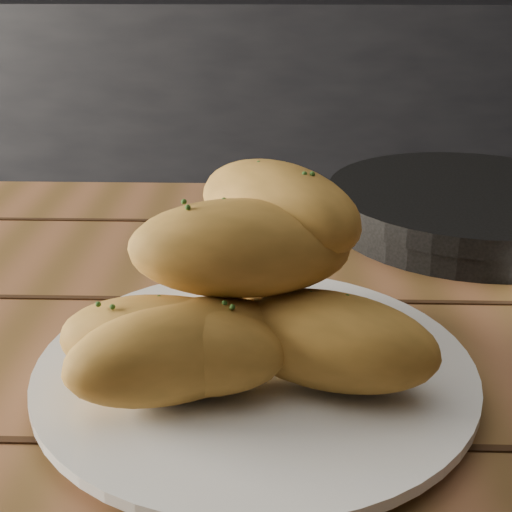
{
  "coord_description": "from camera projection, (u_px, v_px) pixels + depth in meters",
  "views": [
    {
      "loc": [
        0.24,
        -0.74,
        1.03
      ],
      "look_at": [
        0.22,
        -0.3,
        0.84
      ],
      "focal_mm": 50.0,
      "sensor_mm": 36.0,
      "label": 1
    }
  ],
  "objects": [
    {
      "name": "counter",
      "position": [
        208.0,
        135.0,
        2.48
      ],
      "size": [
        2.8,
        0.6,
        0.9
      ],
      "primitive_type": "cube",
      "color": "black",
      "rests_on": "ground"
    },
    {
      "name": "table",
      "position": [
        316.0,
        471.0,
        0.57
      ],
      "size": [
        1.38,
        0.9,
        0.75
      ],
      "color": "brown",
      "rests_on": "ground"
    },
    {
      "name": "plate",
      "position": [
        255.0,
        372.0,
        0.5
      ],
      "size": [
        0.31,
        0.31,
        0.02
      ],
      "color": "white",
      "rests_on": "table"
    },
    {
      "name": "skillet",
      "position": [
        472.0,
        207.0,
        0.78
      ],
      "size": [
        0.44,
        0.31,
        0.05
      ],
      "color": "black",
      "rests_on": "table"
    },
    {
      "name": "bread_rolls",
      "position": [
        241.0,
        297.0,
        0.47
      ],
      "size": [
        0.26,
        0.23,
        0.14
      ],
      "color": "#C08635",
      "rests_on": "plate"
    }
  ]
}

